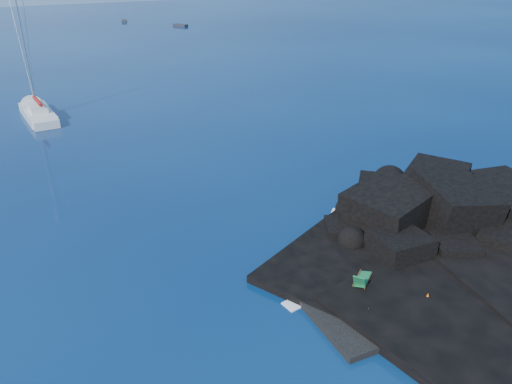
{
  "coord_description": "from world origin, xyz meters",
  "views": [
    {
      "loc": [
        -12.2,
        -14.32,
        16.4
      ],
      "look_at": [
        3.45,
        11.95,
        2.0
      ],
      "focal_mm": 35.0,
      "sensor_mm": 36.0,
      "label": 1
    }
  ],
  "objects_px": {
    "marker_cone": "(428,297)",
    "sailboat": "(39,118)",
    "deck_chair": "(363,275)",
    "distant_boat_b": "(181,26)",
    "sunbather": "(360,312)",
    "distant_boat_a": "(124,22)"
  },
  "relations": [
    {
      "from": "sunbather",
      "to": "distant_boat_b",
      "type": "xyz_separation_m",
      "value": [
        38.6,
        113.83,
        -0.52
      ]
    },
    {
      "from": "distant_boat_b",
      "to": "deck_chair",
      "type": "bearing_deg",
      "value": -130.94
    },
    {
      "from": "distant_boat_b",
      "to": "sunbather",
      "type": "bearing_deg",
      "value": -131.48
    },
    {
      "from": "deck_chair",
      "to": "sunbather",
      "type": "relative_size",
      "value": 1.01
    },
    {
      "from": "marker_cone",
      "to": "distant_boat_b",
      "type": "distance_m",
      "value": 119.92
    },
    {
      "from": "sunbather",
      "to": "distant_boat_a",
      "type": "distance_m",
      "value": 134.52
    },
    {
      "from": "sailboat",
      "to": "deck_chair",
      "type": "bearing_deg",
      "value": -78.49
    },
    {
      "from": "deck_chair",
      "to": "sunbather",
      "type": "bearing_deg",
      "value": -167.45
    },
    {
      "from": "sailboat",
      "to": "sunbather",
      "type": "bearing_deg",
      "value": -81.21
    },
    {
      "from": "sailboat",
      "to": "distant_boat_a",
      "type": "bearing_deg",
      "value": 65.96
    },
    {
      "from": "sailboat",
      "to": "deck_chair",
      "type": "height_order",
      "value": "sailboat"
    },
    {
      "from": "deck_chair",
      "to": "distant_boat_a",
      "type": "bearing_deg",
      "value": 44.53
    },
    {
      "from": "sunbather",
      "to": "distant_boat_b",
      "type": "height_order",
      "value": "sunbather"
    },
    {
      "from": "deck_chair",
      "to": "marker_cone",
      "type": "bearing_deg",
      "value": -88.79
    },
    {
      "from": "distant_boat_a",
      "to": "distant_boat_b",
      "type": "bearing_deg",
      "value": -42.36
    },
    {
      "from": "deck_chair",
      "to": "distant_boat_b",
      "type": "distance_m",
      "value": 117.85
    },
    {
      "from": "marker_cone",
      "to": "sailboat",
      "type": "bearing_deg",
      "value": 104.07
    },
    {
      "from": "distant_boat_a",
      "to": "distant_boat_b",
      "type": "height_order",
      "value": "distant_boat_b"
    },
    {
      "from": "sunbather",
      "to": "distant_boat_b",
      "type": "relative_size",
      "value": 0.4
    },
    {
      "from": "deck_chair",
      "to": "marker_cone",
      "type": "height_order",
      "value": "deck_chair"
    },
    {
      "from": "deck_chair",
      "to": "marker_cone",
      "type": "relative_size",
      "value": 3.6
    },
    {
      "from": "sunbather",
      "to": "distant_boat_a",
      "type": "xyz_separation_m",
      "value": [
        28.96,
        131.36,
        -0.52
      ]
    }
  ]
}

